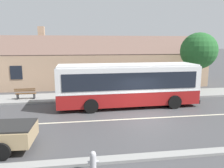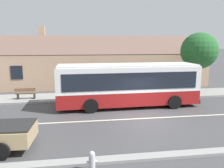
{
  "view_description": "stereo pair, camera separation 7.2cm",
  "coord_description": "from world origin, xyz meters",
  "px_view_note": "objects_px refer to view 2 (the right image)",
  "views": [
    {
      "loc": [
        -4.07,
        -12.84,
        4.75
      ],
      "look_at": [
        -1.73,
        3.1,
        1.7
      ],
      "focal_mm": 35.0,
      "sensor_mm": 36.0,
      "label": 1
    },
    {
      "loc": [
        -4.0,
        -12.85,
        4.75
      ],
      "look_at": [
        -1.73,
        3.1,
        1.7
      ],
      "focal_mm": 35.0,
      "sensor_mm": 36.0,
      "label": 2
    }
  ],
  "objects_px": {
    "street_tree_primary": "(199,51)",
    "fire_hydrant": "(92,161)",
    "transit_bus": "(128,84)",
    "bench_by_building": "(26,94)",
    "bench_down_street": "(78,92)"
  },
  "relations": [
    {
      "from": "bench_down_street",
      "to": "fire_hydrant",
      "type": "relative_size",
      "value": 2.13
    },
    {
      "from": "transit_bus",
      "to": "bench_down_street",
      "type": "height_order",
      "value": "transit_bus"
    },
    {
      "from": "transit_bus",
      "to": "bench_by_building",
      "type": "xyz_separation_m",
      "value": [
        -8.05,
        2.7,
        -1.15
      ]
    },
    {
      "from": "bench_by_building",
      "to": "street_tree_primary",
      "type": "bearing_deg",
      "value": 4.11
    },
    {
      "from": "transit_bus",
      "to": "street_tree_primary",
      "type": "bearing_deg",
      "value": 26.45
    },
    {
      "from": "street_tree_primary",
      "to": "fire_hydrant",
      "type": "bearing_deg",
      "value": -131.79
    },
    {
      "from": "street_tree_primary",
      "to": "bench_down_street",
      "type": "bearing_deg",
      "value": -175.34
    },
    {
      "from": "transit_bus",
      "to": "street_tree_primary",
      "type": "xyz_separation_m",
      "value": [
        7.71,
        3.84,
        2.26
      ]
    },
    {
      "from": "bench_down_street",
      "to": "transit_bus",
      "type": "bearing_deg",
      "value": -37.27
    },
    {
      "from": "bench_down_street",
      "to": "street_tree_primary",
      "type": "xyz_separation_m",
      "value": [
        11.52,
        0.94,
        3.4
      ]
    },
    {
      "from": "transit_bus",
      "to": "bench_by_building",
      "type": "height_order",
      "value": "transit_bus"
    },
    {
      "from": "bench_by_building",
      "to": "bench_down_street",
      "type": "xyz_separation_m",
      "value": [
        4.24,
        0.19,
        0.01
      ]
    },
    {
      "from": "street_tree_primary",
      "to": "transit_bus",
      "type": "bearing_deg",
      "value": -153.55
    },
    {
      "from": "transit_bus",
      "to": "fire_hydrant",
      "type": "bearing_deg",
      "value": -110.71
    },
    {
      "from": "transit_bus",
      "to": "bench_by_building",
      "type": "bearing_deg",
      "value": 161.43
    }
  ]
}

